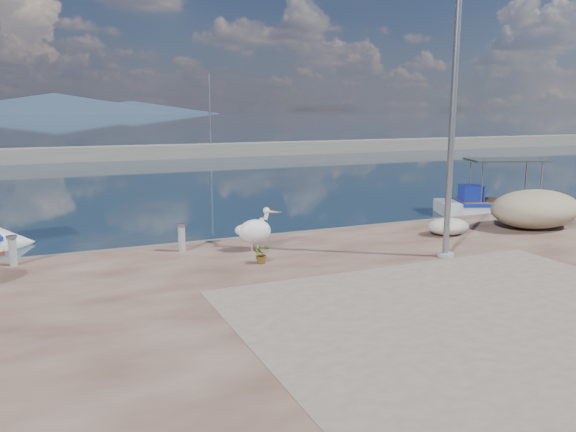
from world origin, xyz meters
The scene contains 12 objects.
ground centered at (0.00, 0.00, 0.00)m, with size 1400.00×1400.00×0.00m, color #162635.
quay_patch centered at (1.00, -3.00, 0.50)m, with size 9.00×7.00×0.01m, color gray.
breakwater centered at (0.00, 40.00, 0.60)m, with size 120.00×2.20×7.50m.
mountains centered at (4.39, 650.00, 9.51)m, with size 370.00×280.00×22.00m.
boat_right centered at (11.28, 7.06, 0.21)m, with size 5.84×3.71×2.67m.
pelican centered at (-1.17, 3.35, 1.07)m, with size 1.27×0.78×1.20m.
lamp_post centered at (3.19, 0.77, 3.80)m, with size 0.44×0.96×7.00m.
bollard_near centered at (-3.04, 4.07, 0.92)m, with size 0.25×0.25×0.78m.
bollard_far centered at (-7.20, 4.34, 0.91)m, with size 0.25×0.25×0.76m.
potted_plant centered at (-1.48, 2.09, 0.74)m, with size 0.43×0.37×0.47m, color #33722D.
net_pile_d centered at (4.99, 2.85, 0.76)m, with size 1.36×1.02×0.51m, color silver.
net_pile_c centered at (8.28, 2.56, 1.12)m, with size 3.17×2.27×1.25m, color #BEB28D.
Camera 1 is at (-6.35, -10.72, 4.31)m, focal length 35.00 mm.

